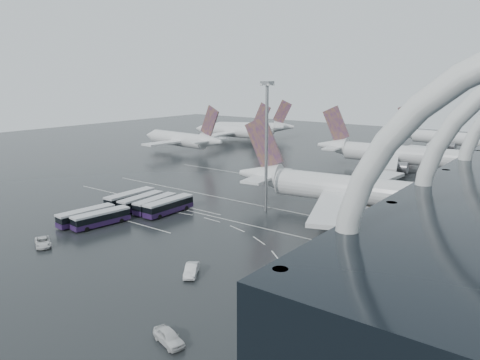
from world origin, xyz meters
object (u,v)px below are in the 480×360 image
Objects in this scene: bus_row_near_d at (169,206)px; van_curve_c at (191,270)px; bus_row_near_b at (141,202)px; gse_cart_belly_d at (433,213)px; bus_row_far_b at (101,218)px; van_curve_a at (43,242)px; jet_remote_mid at (234,131)px; bus_row_near_a at (130,198)px; jet_remote_west at (183,140)px; bus_row_far_a at (86,216)px; van_curve_b at (169,337)px; floodlight_mast at (267,131)px; gse_cart_belly_e at (403,200)px; jet_remote_far at (252,128)px; airliner_gate_c at (451,139)px; bus_row_near_c at (155,204)px; airliner_main at (359,191)px; airliner_gate_b at (399,155)px; gse_cart_belly_a at (372,208)px.

bus_row_near_d reaches higher than van_curve_c.
gse_cart_belly_d is at bearing -62.82° from bus_row_near_b.
van_curve_a is at bearing -167.02° from bus_row_far_b.
jet_remote_mid reaches higher than bus_row_near_d.
van_curve_a is at bearing -164.53° from bus_row_near_a.
bus_row_near_b is (51.47, -67.58, -3.45)m from jet_remote_west.
van_curve_b is at bearing -109.92° from bus_row_far_a.
van_curve_a is at bearing -152.91° from bus_row_far_a.
van_curve_b is 60.94m from floodlight_mast.
jet_remote_far is at bearing 143.16° from gse_cart_belly_e.
bus_row_far_b is 14.34m from van_curve_a.
jet_remote_far is at bearing -164.02° from airliner_gate_c.
van_curve_a is at bearing -120.80° from gse_cart_belly_e.
jet_remote_mid reaches higher than gse_cart_belly_e.
bus_row_near_d is at bearing 20.12° from van_curve_a.
bus_row_near_d is 2.52× the size of van_curve_c.
bus_row_near_d is 0.45× the size of floodlight_mast.
bus_row_near_b is 65.42m from gse_cart_belly_e.
gse_cart_belly_e is (48.70, 59.26, -1.12)m from bus_row_far_a.
bus_row_near_a is 15.82m from bus_row_far_b.
bus_row_near_d is at bearing -10.95° from bus_row_far_b.
van_curve_b is (43.39, -37.85, -0.83)m from bus_row_near_c.
van_curve_a is at bearing -133.02° from airliner_main.
airliner_gate_b reaches higher than bus_row_near_c.
airliner_gate_b is 1.42× the size of jet_remote_far.
bus_row_far_a is 2.24× the size of van_curve_a.
airliner_gate_b is 1.31× the size of jet_remote_west.
bus_row_near_a is 8.00m from bus_row_near_c.
jet_remote_west is 113.43m from gse_cart_belly_d.
bus_row_near_b is 14.33m from bus_row_far_b.
airliner_gate_b is 4.66× the size of bus_row_far_a.
bus_row_far_b is at bearing -112.56° from airliner_gate_b.
gse_cart_belly_d is (49.41, 35.26, -1.23)m from bus_row_near_d.
bus_row_near_d is (4.22, 0.31, 0.13)m from bus_row_near_c.
van_curve_a is 83.44m from gse_cart_belly_d.
airliner_main is at bearing -62.06° from bus_row_near_a.
bus_row_far_b is at bearing -124.99° from floodlight_mast.
bus_row_far_b is at bearing -98.29° from airliner_gate_c.
bus_row_far_b reaches higher than gse_cart_belly_d.
gse_cart_belly_d is (53.63, 35.57, -1.10)m from bus_row_near_c.
bus_row_far_a is at bearing 81.03° from van_curve_b.
bus_row_near_c reaches higher than gse_cart_belly_a.
gse_cart_belly_d is at bearing 7.75° from van_curve_b.
airliner_main is 12.52× the size of van_curve_b.
jet_remote_far is at bearing 20.84° from bus_row_near_a.
airliner_gate_c is at bearing -18.24° from bus_row_near_c.
airliner_main is at bearing -54.19° from bus_row_near_d.
bus_row_near_b is at bearing 2.29° from bus_row_far_a.
gse_cart_belly_a is (9.18, -110.31, -4.08)m from airliner_gate_c.
jet_remote_mid is at bearing 148.28° from gse_cart_belly_d.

